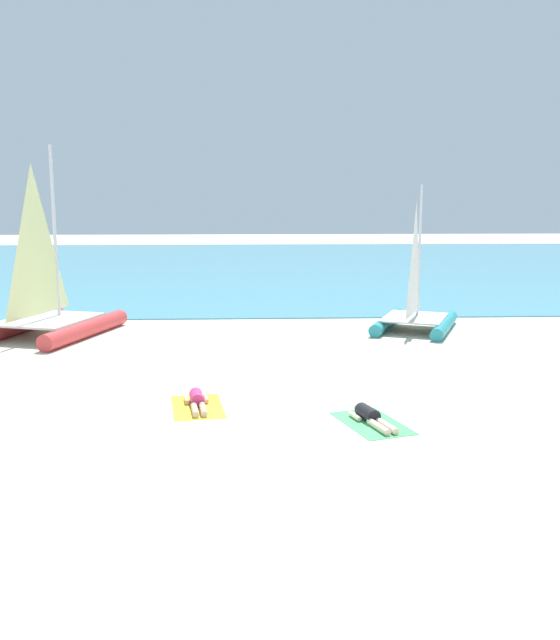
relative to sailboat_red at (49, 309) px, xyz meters
The scene contains 8 objects.
ground_plane 7.58m from the sailboat_red, ahead, with size 120.00×120.00×0.00m, color beige.
ocean_water 24.18m from the sailboat_red, 71.88° to the left, with size 120.00×40.00×0.05m, color #4C9EB7.
sailboat_red is the anchor object (origin of this frame).
sailboat_teal 12.40m from the sailboat_red, ahead, with size 3.74×4.48×5.00m.
towel_left 9.91m from the sailboat_red, 56.18° to the right, with size 1.10×1.90×0.01m, color yellow.
sunbather_left 9.84m from the sailboat_red, 56.01° to the right, with size 0.63×1.57×0.30m.
towel_right 13.25m from the sailboat_red, 46.00° to the right, with size 1.10×1.90×0.01m, color #4CB266.
sunbather_right 13.18m from the sailboat_red, 45.87° to the right, with size 0.85×1.54×0.30m.
Camera 1 is at (-0.83, -13.76, 4.67)m, focal length 39.68 mm.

